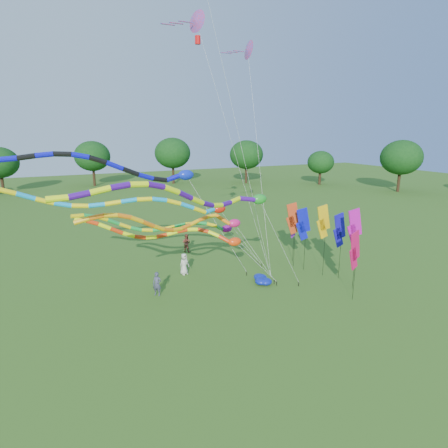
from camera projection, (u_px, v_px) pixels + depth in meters
name	position (u px, v px, depth m)	size (l,w,h in m)	color
ground	(271.00, 311.00, 22.07)	(160.00, 160.00, 0.00)	#2E5917
tree_ring	(252.00, 210.00, 23.51)	(111.54, 114.88, 9.71)	#382314
tube_kite_red	(181.00, 235.00, 24.07)	(12.11, 3.58, 5.78)	black
tube_kite_orange	(186.00, 222.00, 20.80)	(12.43, 2.59, 7.09)	black
tube_kite_purple	(202.00, 197.00, 18.56)	(14.71, 3.96, 8.88)	black
tube_kite_blue	(107.00, 167.00, 21.99)	(17.20, 1.73, 10.02)	black
tube_kite_cyan	(150.00, 205.00, 24.50)	(16.88, 1.21, 7.90)	black
tube_kite_green	(176.00, 226.00, 25.43)	(13.13, 1.29, 6.06)	black
delta_kite_high_a	(196.00, 21.00, 23.21)	(6.54, 3.73, 17.85)	black
delta_kite_high_c	(247.00, 50.00, 27.84)	(2.93, 6.24, 17.17)	black
banner_pole_blue_b	(339.00, 230.00, 26.10)	(1.16, 0.14, 4.85)	black
banner_pole_red	(293.00, 219.00, 28.40)	(1.16, 0.27, 5.12)	black
banner_pole_blue_a	(303.00, 224.00, 27.79)	(1.14, 0.37, 4.85)	black
banner_pole_violet	(293.00, 223.00, 29.61)	(1.09, 0.54, 4.53)	black
banner_pole_magenta_b	(355.00, 227.00, 24.08)	(1.16, 0.22, 5.57)	black
banner_pole_orange	(323.00, 222.00, 26.46)	(1.16, 0.16, 5.34)	black
banner_pole_magenta_a	(355.00, 251.00, 22.65)	(1.14, 0.39, 4.55)	black
blue_nylon_heap	(255.00, 280.00, 26.04)	(1.40, 1.58, 0.55)	#0C1D9E
person_a	(184.00, 264.00, 27.54)	(0.79, 0.51, 1.61)	beige
person_b	(157.00, 284.00, 24.00)	(0.57, 0.38, 1.57)	#3E4056
person_c	(186.00, 243.00, 32.72)	(0.78, 0.61, 1.61)	brown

